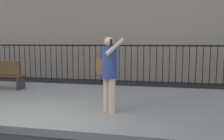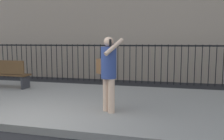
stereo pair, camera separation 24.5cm
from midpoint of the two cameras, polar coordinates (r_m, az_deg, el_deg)
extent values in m
plane|color=black|center=(4.88, -20.94, -14.08)|extent=(60.00, 60.00, 0.00)
cube|color=gray|center=(6.68, -10.03, -7.36)|extent=(28.00, 4.40, 0.15)
cube|color=black|center=(9.97, -1.45, 5.97)|extent=(12.00, 0.04, 0.06)
cylinder|color=black|center=(12.31, -24.38, 2.04)|extent=(0.03, 0.03, 1.60)
cylinder|color=black|center=(12.16, -23.44, 2.03)|extent=(0.03, 0.03, 1.60)
cylinder|color=black|center=(12.00, -22.47, 2.02)|extent=(0.03, 0.03, 1.60)
cylinder|color=black|center=(11.85, -21.48, 2.01)|extent=(0.03, 0.03, 1.60)
cylinder|color=black|center=(11.71, -20.46, 2.00)|extent=(0.03, 0.03, 1.60)
cylinder|color=black|center=(11.56, -19.41, 1.99)|extent=(0.03, 0.03, 1.60)
cylinder|color=black|center=(11.43, -18.35, 1.97)|extent=(0.03, 0.03, 1.60)
cylinder|color=black|center=(11.29, -17.25, 1.96)|extent=(0.03, 0.03, 1.60)
cylinder|color=black|center=(11.16, -16.13, 1.94)|extent=(0.03, 0.03, 1.60)
cylinder|color=black|center=(11.03, -14.98, 1.93)|extent=(0.03, 0.03, 1.60)
cylinder|color=black|center=(10.91, -13.81, 1.91)|extent=(0.03, 0.03, 1.60)
cylinder|color=black|center=(10.80, -12.61, 1.89)|extent=(0.03, 0.03, 1.60)
cylinder|color=black|center=(10.68, -11.39, 1.87)|extent=(0.03, 0.03, 1.60)
cylinder|color=black|center=(10.58, -10.14, 1.85)|extent=(0.03, 0.03, 1.60)
cylinder|color=black|center=(10.47, -8.86, 1.83)|extent=(0.03, 0.03, 1.60)
cylinder|color=black|center=(10.38, -7.57, 1.80)|extent=(0.03, 0.03, 1.60)
cylinder|color=black|center=(10.29, -6.24, 1.78)|extent=(0.03, 0.03, 1.60)
cylinder|color=black|center=(10.20, -4.90, 1.75)|extent=(0.03, 0.03, 1.60)
cylinder|color=black|center=(10.12, -3.53, 1.72)|extent=(0.03, 0.03, 1.60)
cylinder|color=black|center=(10.05, -2.14, 1.69)|extent=(0.03, 0.03, 1.60)
cylinder|color=black|center=(9.98, -0.73, 1.66)|extent=(0.03, 0.03, 1.60)
cylinder|color=black|center=(9.92, 0.69, 1.63)|extent=(0.03, 0.03, 1.60)
cylinder|color=black|center=(9.86, 2.14, 1.59)|extent=(0.03, 0.03, 1.60)
cylinder|color=black|center=(9.81, 3.60, 1.56)|extent=(0.03, 0.03, 1.60)
cylinder|color=black|center=(9.77, 5.07, 1.52)|extent=(0.03, 0.03, 1.60)
cylinder|color=black|center=(9.73, 6.56, 1.48)|extent=(0.03, 0.03, 1.60)
cylinder|color=black|center=(9.70, 8.05, 1.44)|extent=(0.03, 0.03, 1.60)
cylinder|color=black|center=(9.68, 9.55, 1.40)|extent=(0.03, 0.03, 1.60)
cylinder|color=black|center=(9.66, 11.06, 1.36)|extent=(0.03, 0.03, 1.60)
cylinder|color=black|center=(9.65, 12.58, 1.32)|extent=(0.03, 0.03, 1.60)
cylinder|color=black|center=(9.65, 14.09, 1.27)|extent=(0.03, 0.03, 1.60)
cylinder|color=black|center=(9.65, 15.61, 1.23)|extent=(0.03, 0.03, 1.60)
cylinder|color=black|center=(9.66, 17.12, 1.18)|extent=(0.03, 0.03, 1.60)
cylinder|color=black|center=(9.68, 18.63, 1.14)|extent=(0.03, 0.03, 1.60)
cylinder|color=black|center=(9.70, 20.14, 1.09)|extent=(0.03, 0.03, 1.60)
cylinder|color=black|center=(9.73, 21.63, 1.04)|extent=(0.03, 0.03, 1.60)
cylinder|color=black|center=(9.77, 23.11, 1.00)|extent=(0.03, 0.03, 1.60)
cylinder|color=black|center=(9.81, 24.59, 0.95)|extent=(0.03, 0.03, 1.60)
cylinder|color=black|center=(9.86, 26.04, 0.90)|extent=(0.03, 0.03, 1.60)
cylinder|color=beige|center=(5.16, 1.20, -6.32)|extent=(0.15, 0.15, 0.76)
cylinder|color=beige|center=(5.32, -0.09, -5.92)|extent=(0.15, 0.15, 0.76)
cylinder|color=#33478C|center=(5.13, 0.55, 1.80)|extent=(0.48, 0.48, 0.69)
sphere|color=beige|center=(5.11, 0.56, 6.87)|extent=(0.21, 0.21, 0.21)
cylinder|color=beige|center=(4.95, 1.92, 5.64)|extent=(0.38, 0.42, 0.38)
cylinder|color=beige|center=(5.29, -0.71, 1.73)|extent=(0.09, 0.09, 0.53)
cube|color=black|center=(4.95, 1.01, 6.63)|extent=(0.06, 0.05, 0.15)
cube|color=brown|center=(5.35, -1.07, 0.89)|extent=(0.32, 0.30, 0.34)
cube|color=brown|center=(8.70, -23.41, -1.00)|extent=(1.60, 0.45, 0.05)
cube|color=brown|center=(8.52, -24.29, 0.70)|extent=(1.60, 0.06, 0.44)
cube|color=#333338|center=(8.34, -19.50, -2.89)|extent=(0.08, 0.41, 0.40)
camera|label=1|loc=(0.12, -88.71, 0.16)|focal=37.68mm
camera|label=2|loc=(0.12, 91.29, -0.16)|focal=37.68mm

